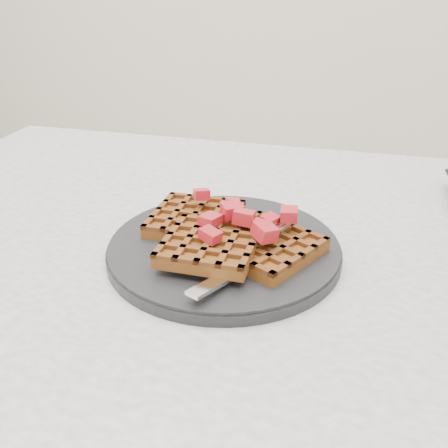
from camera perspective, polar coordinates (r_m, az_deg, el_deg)
name	(u,v)px	position (r m, az deg, el deg)	size (l,w,h in m)	color
table	(273,329)	(0.66, 5.63, -11.90)	(1.20, 0.80, 0.75)	silver
plate	(224,248)	(0.58, 0.00, -2.80)	(0.27, 0.27, 0.02)	black
waffles	(223,235)	(0.57, -0.08, -1.31)	(0.22, 0.18, 0.03)	brown
strawberry_pile	(224,213)	(0.56, 0.00, 1.27)	(0.15, 0.15, 0.02)	#9A000D
fork	(252,258)	(0.53, 3.27, -3.92)	(0.02, 0.18, 0.02)	silver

